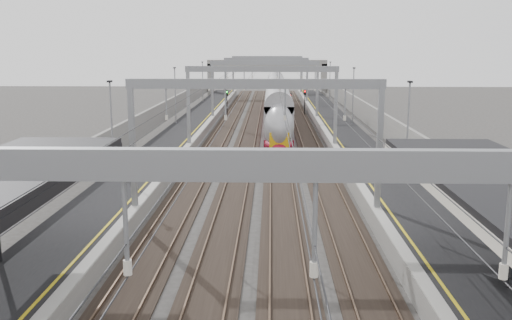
{
  "coord_description": "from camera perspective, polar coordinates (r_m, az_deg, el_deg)",
  "views": [
    {
      "loc": [
        0.8,
        -6.61,
        9.13
      ],
      "look_at": [
        0.0,
        23.38,
        3.2
      ],
      "focal_mm": 40.0,
      "sensor_mm": 36.0,
      "label": 1
    }
  ],
  "objects": [
    {
      "name": "platform_left",
      "position": [
        53.06,
        -8.04,
        1.71
      ],
      "size": [
        4.0,
        120.0,
        1.0
      ],
      "primitive_type": "cube",
      "color": "black",
      "rests_on": "ground"
    },
    {
      "name": "platform_right",
      "position": [
        52.82,
        9.35,
        1.63
      ],
      "size": [
        4.0,
        120.0,
        1.0
      ],
      "primitive_type": "cube",
      "color": "black",
      "rests_on": "ground"
    },
    {
      "name": "tracks",
      "position": [
        52.41,
        0.63,
        1.21
      ],
      "size": [
        11.4,
        140.0,
        0.2
      ],
      "color": "black",
      "rests_on": "ground"
    },
    {
      "name": "overhead_line",
      "position": [
        58.31,
        0.75,
        8.25
      ],
      "size": [
        13.0,
        140.0,
        6.6
      ],
      "color": "gray",
      "rests_on": "platform_left"
    },
    {
      "name": "overbridge",
      "position": [
        106.68,
        1.12,
        9.13
      ],
      "size": [
        22.0,
        2.2,
        6.9
      ],
      "color": "gray",
      "rests_on": "ground"
    },
    {
      "name": "wall_left",
      "position": [
        53.52,
        -11.46,
        2.87
      ],
      "size": [
        0.3,
        120.0,
        3.2
      ],
      "primitive_type": "cube",
      "color": "gray",
      "rests_on": "ground"
    },
    {
      "name": "wall_right",
      "position": [
        53.18,
        12.81,
        2.77
      ],
      "size": [
        0.3,
        120.0,
        3.2
      ],
      "primitive_type": "cube",
      "color": "gray",
      "rests_on": "ground"
    },
    {
      "name": "train",
      "position": [
        71.01,
        2.1,
        5.48
      ],
      "size": [
        2.68,
        48.9,
        4.24
      ],
      "color": "maroon",
      "rests_on": "ground"
    },
    {
      "name": "bench",
      "position": [
        22.33,
        24.2,
        -9.83
      ],
      "size": [
        0.99,
        1.66,
        0.83
      ],
      "color": "black",
      "rests_on": "platform_right"
    },
    {
      "name": "signal_green",
      "position": [
        77.66,
        -2.92,
        6.21
      ],
      "size": [
        0.32,
        0.32,
        3.48
      ],
      "color": "black",
      "rests_on": "ground"
    },
    {
      "name": "signal_red_near",
      "position": [
        72.44,
        3.44,
        5.85
      ],
      "size": [
        0.32,
        0.32,
        3.48
      ],
      "color": "black",
      "rests_on": "ground"
    },
    {
      "name": "signal_red_far",
      "position": [
        78.7,
        4.91,
        6.25
      ],
      "size": [
        0.32,
        0.32,
        3.48
      ],
      "color": "black",
      "rests_on": "ground"
    }
  ]
}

